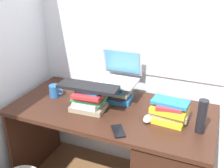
# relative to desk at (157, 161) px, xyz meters

# --- Properties ---
(wall_back) EXTENTS (6.00, 0.06, 2.60)m
(wall_back) POSITION_rel_desk_xyz_m (-0.36, 0.42, 0.90)
(wall_back) COLOR silver
(wall_back) RESTS_ON ground
(wall_left) EXTENTS (0.05, 6.00, 2.60)m
(wall_left) POSITION_rel_desk_xyz_m (-1.16, 0.03, 0.90)
(wall_left) COLOR silver
(wall_left) RESTS_ON ground
(desk) EXTENTS (1.43, 0.70, 0.73)m
(desk) POSITION_rel_desk_xyz_m (0.00, 0.00, 0.00)
(desk) COLOR #381E14
(desk) RESTS_ON ground
(book_stack_tall) EXTENTS (0.25, 0.19, 0.14)m
(book_stack_tall) POSITION_rel_desk_xyz_m (-0.38, 0.16, 0.39)
(book_stack_tall) COLOR #2672B2
(book_stack_tall) RESTS_ON desk
(book_stack_keyboard_riser) EXTENTS (0.25, 0.21, 0.17)m
(book_stack_keyboard_riser) POSITION_rel_desk_xyz_m (-0.50, -0.05, 0.41)
(book_stack_keyboard_riser) COLOR gray
(book_stack_keyboard_riser) RESTS_ON desk
(book_stack_side) EXTENTS (0.24, 0.18, 0.14)m
(book_stack_side) POSITION_rel_desk_xyz_m (0.05, 0.02, 0.40)
(book_stack_side) COLOR yellow
(book_stack_side) RESTS_ON desk
(laptop) EXTENTS (0.31, 0.27, 0.22)m
(laptop) POSITION_rel_desk_xyz_m (-0.39, 0.22, 0.53)
(laptop) COLOR #B7BABF
(laptop) RESTS_ON book_stack_tall
(keyboard) EXTENTS (0.43, 0.17, 0.02)m
(keyboard) POSITION_rel_desk_xyz_m (-0.50, -0.05, 0.51)
(keyboard) COLOR black
(keyboard) RESTS_ON book_stack_keyboard_riser
(computer_mouse) EXTENTS (0.06, 0.10, 0.04)m
(computer_mouse) POSITION_rel_desk_xyz_m (-0.08, -0.04, 0.35)
(computer_mouse) COLOR #A5A8AD
(computer_mouse) RESTS_ON desk
(mug) EXTENTS (0.12, 0.08, 0.09)m
(mug) POSITION_rel_desk_xyz_m (-0.84, 0.03, 0.38)
(mug) COLOR #265999
(mug) RESTS_ON desk
(water_bottle) EXTENTS (0.06, 0.06, 0.22)m
(water_bottle) POSITION_rel_desk_xyz_m (0.25, -0.04, 0.44)
(water_bottle) COLOR black
(water_bottle) RESTS_ON desk
(cell_phone) EXTENTS (0.13, 0.15, 0.01)m
(cell_phone) POSITION_rel_desk_xyz_m (-0.21, -0.23, 0.34)
(cell_phone) COLOR black
(cell_phone) RESTS_ON desk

